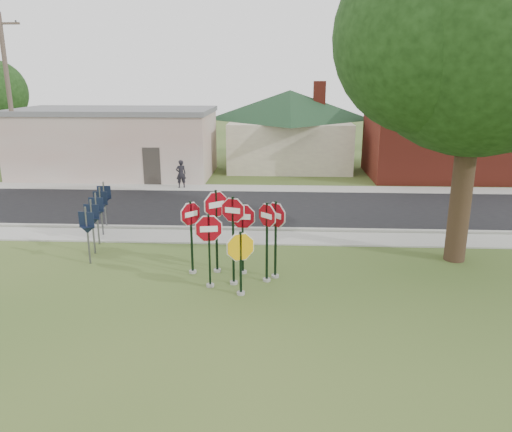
{
  "coord_description": "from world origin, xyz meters",
  "views": [
    {
      "loc": [
        1.44,
        -13.1,
        6.19
      ],
      "look_at": [
        0.68,
        2.0,
        1.91
      ],
      "focal_mm": 35.0,
      "sensor_mm": 36.0,
      "label": 1
    }
  ],
  "objects_px": {
    "oak_tree": "(480,28)",
    "utility_pole_near": "(10,97)",
    "stop_sign_left": "(209,240)",
    "stop_sign_yellow": "(241,256)",
    "pedestrian": "(181,174)",
    "stop_sign_center": "(233,228)"
  },
  "relations": [
    {
      "from": "oak_tree",
      "to": "pedestrian",
      "type": "bearing_deg",
      "value": 137.42
    },
    {
      "from": "stop_sign_center",
      "to": "stop_sign_left",
      "type": "bearing_deg",
      "value": -161.45
    },
    {
      "from": "stop_sign_yellow",
      "to": "oak_tree",
      "type": "relative_size",
      "value": 0.18
    },
    {
      "from": "stop_sign_left",
      "to": "pedestrian",
      "type": "distance_m",
      "value": 13.88
    },
    {
      "from": "oak_tree",
      "to": "utility_pole_near",
      "type": "relative_size",
      "value": 1.21
    },
    {
      "from": "oak_tree",
      "to": "utility_pole_near",
      "type": "height_order",
      "value": "oak_tree"
    },
    {
      "from": "oak_tree",
      "to": "stop_sign_left",
      "type": "bearing_deg",
      "value": -161.66
    },
    {
      "from": "stop_sign_center",
      "to": "pedestrian",
      "type": "distance_m",
      "value": 13.87
    },
    {
      "from": "stop_sign_left",
      "to": "pedestrian",
      "type": "relative_size",
      "value": 1.53
    },
    {
      "from": "oak_tree",
      "to": "pedestrian",
      "type": "relative_size",
      "value": 7.32
    },
    {
      "from": "oak_tree",
      "to": "utility_pole_near",
      "type": "bearing_deg",
      "value": 151.45
    },
    {
      "from": "stop_sign_center",
      "to": "oak_tree",
      "type": "distance_m",
      "value": 9.75
    },
    {
      "from": "stop_sign_center",
      "to": "pedestrian",
      "type": "bearing_deg",
      "value": 107.68
    },
    {
      "from": "stop_sign_center",
      "to": "oak_tree",
      "type": "relative_size",
      "value": 0.25
    },
    {
      "from": "stop_sign_left",
      "to": "utility_pole_near",
      "type": "height_order",
      "value": "utility_pole_near"
    },
    {
      "from": "stop_sign_yellow",
      "to": "oak_tree",
      "type": "xyz_separation_m",
      "value": [
        7.18,
        3.22,
        6.36
      ]
    },
    {
      "from": "oak_tree",
      "to": "pedestrian",
      "type": "xyz_separation_m",
      "value": [
        -11.66,
        10.71,
        -6.72
      ]
    },
    {
      "from": "stop_sign_yellow",
      "to": "oak_tree",
      "type": "distance_m",
      "value": 10.12
    },
    {
      "from": "stop_sign_left",
      "to": "oak_tree",
      "type": "relative_size",
      "value": 0.21
    },
    {
      "from": "stop_sign_yellow",
      "to": "stop_sign_left",
      "type": "height_order",
      "value": "stop_sign_left"
    },
    {
      "from": "stop_sign_center",
      "to": "stop_sign_left",
      "type": "distance_m",
      "value": 0.8
    },
    {
      "from": "stop_sign_yellow",
      "to": "utility_pole_near",
      "type": "height_order",
      "value": "utility_pole_near"
    }
  ]
}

